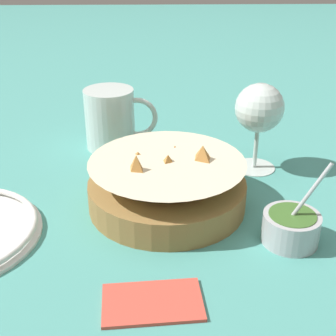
# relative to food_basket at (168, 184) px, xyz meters

# --- Properties ---
(ground_plane) EXTENTS (4.00, 4.00, 0.00)m
(ground_plane) POSITION_rel_food_basket_xyz_m (-0.00, 0.02, -0.03)
(ground_plane) COLOR teal
(food_basket) EXTENTS (0.22, 0.22, 0.09)m
(food_basket) POSITION_rel_food_basket_xyz_m (0.00, 0.00, 0.00)
(food_basket) COLOR olive
(food_basket) RESTS_ON ground_plane
(sauce_cup) EXTENTS (0.08, 0.07, 0.11)m
(sauce_cup) POSITION_rel_food_basket_xyz_m (0.15, -0.09, -0.01)
(sauce_cup) COLOR #B7B7BC
(sauce_cup) RESTS_ON ground_plane
(wine_glass) EXTENTS (0.08, 0.08, 0.14)m
(wine_glass) POSITION_rel_food_basket_xyz_m (0.14, 0.11, 0.07)
(wine_glass) COLOR silver
(wine_glass) RESTS_ON ground_plane
(beer_mug) EXTENTS (0.13, 0.09, 0.11)m
(beer_mug) POSITION_rel_food_basket_xyz_m (-0.09, 0.20, 0.02)
(beer_mug) COLOR silver
(beer_mug) RESTS_ON ground_plane
(napkin) EXTENTS (0.11, 0.07, 0.01)m
(napkin) POSITION_rel_food_basket_xyz_m (-0.02, -0.20, -0.03)
(napkin) COLOR #DB4C3D
(napkin) RESTS_ON ground_plane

